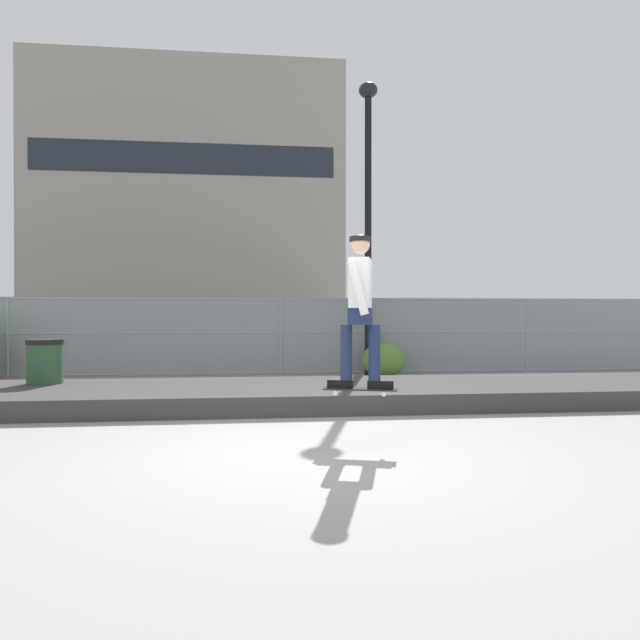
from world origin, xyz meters
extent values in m
plane|color=gray|center=(0.00, 0.00, 0.00)|extent=(120.00, 120.00, 0.00)
cube|color=#3D3A38|center=(0.00, 3.33, 0.15)|extent=(14.41, 2.63, 0.30)
cube|color=black|center=(0.54, 0.24, 0.63)|extent=(0.82, 0.42, 0.02)
cylinder|color=silver|center=(0.82, 0.25, 0.59)|extent=(0.06, 0.04, 0.05)
cylinder|color=silver|center=(0.77, 0.08, 0.59)|extent=(0.06, 0.04, 0.05)
cylinder|color=silver|center=(0.32, 0.39, 0.59)|extent=(0.06, 0.04, 0.05)
cylinder|color=silver|center=(0.27, 0.22, 0.59)|extent=(0.06, 0.04, 0.05)
cube|color=#99999E|center=(0.79, 0.16, 0.61)|extent=(0.09, 0.15, 0.01)
cube|color=#99999E|center=(0.29, 0.31, 0.61)|extent=(0.09, 0.15, 0.01)
cube|color=black|center=(0.76, 0.17, 0.68)|extent=(0.30, 0.17, 0.09)
cube|color=black|center=(0.33, 0.30, 0.68)|extent=(0.30, 0.17, 0.09)
cylinder|color=#1E284C|center=(0.69, 0.19, 1.03)|extent=(0.13, 0.13, 0.61)
cylinder|color=#1E284C|center=(0.40, 0.28, 1.03)|extent=(0.13, 0.13, 0.61)
cube|color=#1E284C|center=(0.54, 0.24, 1.42)|extent=(0.33, 0.39, 0.18)
cube|color=white|center=(0.54, 0.24, 1.78)|extent=(0.32, 0.43, 0.54)
cylinder|color=white|center=(0.61, 0.47, 1.72)|extent=(0.25, 0.15, 0.58)
cylinder|color=white|center=(0.48, 0.00, 1.72)|extent=(0.25, 0.15, 0.58)
sphere|color=tan|center=(0.54, 0.24, 2.20)|extent=(0.21, 0.21, 0.21)
cylinder|color=black|center=(0.54, 0.24, 2.26)|extent=(0.24, 0.24, 0.05)
cylinder|color=gray|center=(-6.17, 7.68, 0.93)|extent=(0.06, 0.06, 1.85)
cylinder|color=gray|center=(0.00, 7.68, 0.93)|extent=(0.06, 0.06, 1.85)
cylinder|color=gray|center=(6.17, 7.68, 0.93)|extent=(0.06, 0.06, 1.85)
cylinder|color=gray|center=(0.00, 7.68, 1.81)|extent=(24.68, 0.04, 0.04)
cylinder|color=gray|center=(0.00, 7.68, 1.02)|extent=(24.68, 0.04, 0.04)
cylinder|color=gray|center=(0.00, 7.68, 0.06)|extent=(24.68, 0.04, 0.04)
cube|color=gray|center=(0.00, 7.68, 0.93)|extent=(24.68, 0.01, 1.85)
cylinder|color=black|center=(2.03, 7.26, 3.26)|extent=(0.16, 0.16, 6.52)
ellipsoid|color=black|center=(2.03, 7.26, 6.70)|extent=(0.44, 0.44, 0.36)
cube|color=#474C54|center=(-5.45, 10.38, 0.67)|extent=(4.47, 1.97, 0.70)
cube|color=#23282D|center=(-5.65, 10.37, 1.34)|extent=(2.26, 1.69, 0.64)
cylinder|color=black|center=(-4.12, 11.29, 0.32)|extent=(0.65, 0.26, 0.64)
cylinder|color=black|center=(-4.06, 9.58, 0.32)|extent=(0.65, 0.26, 0.64)
cylinder|color=black|center=(-6.85, 11.18, 0.32)|extent=(0.65, 0.26, 0.64)
cylinder|color=black|center=(-6.78, 9.47, 0.32)|extent=(0.65, 0.26, 0.64)
cube|color=gray|center=(-6.21, 46.82, 11.29)|extent=(26.07, 12.33, 22.58)
cube|color=#1E232B|center=(-6.21, 40.63, 14.00)|extent=(23.98, 0.04, 2.50)
ellipsoid|color=#567A33|center=(2.35, 6.97, 0.40)|extent=(1.03, 0.85, 0.80)
cylinder|color=#2D5133|center=(-4.07, 4.00, 0.47)|extent=(0.56, 0.56, 0.95)
cylinder|color=black|center=(-4.07, 4.00, 0.99)|extent=(0.59, 0.59, 0.08)
camera|label=1|loc=(-0.59, -5.87, 1.43)|focal=31.93mm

